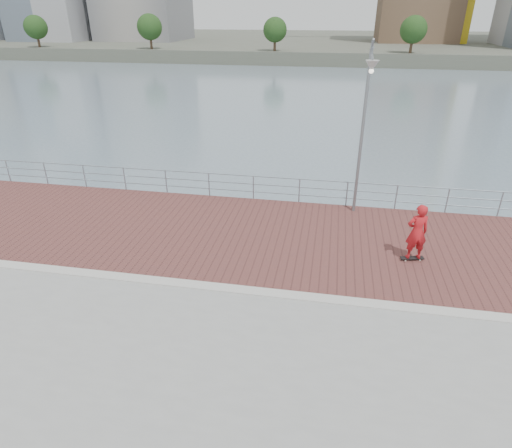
# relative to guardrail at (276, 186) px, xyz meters

# --- Properties ---
(water) EXTENTS (400.00, 400.00, 0.00)m
(water) POSITION_rel_guardrail_xyz_m (-0.00, -7.00, -2.69)
(water) COLOR slate
(water) RESTS_ON ground
(brick_lane) EXTENTS (40.00, 6.80, 0.02)m
(brick_lane) POSITION_rel_guardrail_xyz_m (-0.00, -3.40, -0.68)
(brick_lane) COLOR brown
(brick_lane) RESTS_ON seawall
(curb) EXTENTS (40.00, 0.40, 0.06)m
(curb) POSITION_rel_guardrail_xyz_m (-0.00, -7.00, -0.66)
(curb) COLOR #B7B5AD
(curb) RESTS_ON seawall
(far_shore) EXTENTS (320.00, 95.00, 2.50)m
(far_shore) POSITION_rel_guardrail_xyz_m (-0.00, 115.50, -1.44)
(far_shore) COLOR #4C5142
(far_shore) RESTS_ON ground
(guardrail) EXTENTS (39.06, 0.06, 1.13)m
(guardrail) POSITION_rel_guardrail_xyz_m (0.00, 0.00, 0.00)
(guardrail) COLOR #8C9EA8
(guardrail) RESTS_ON brick_lane
(street_lamp) EXTENTS (0.47, 1.37, 6.47)m
(street_lamp) POSITION_rel_guardrail_xyz_m (3.40, -0.97, 3.91)
(street_lamp) COLOR gray
(street_lamp) RESTS_ON brick_lane
(skateboard) EXTENTS (0.81, 0.37, 0.09)m
(skateboard) POSITION_rel_guardrail_xyz_m (5.28, -4.22, -0.60)
(skateboard) COLOR black
(skateboard) RESTS_ON brick_lane
(skateboarder) EXTENTS (0.81, 0.62, 1.97)m
(skateboarder) POSITION_rel_guardrail_xyz_m (5.28, -4.22, 0.40)
(skateboarder) COLOR red
(skateboarder) RESTS_ON skateboard
(shoreline_trees) EXTENTS (169.82, 5.07, 6.76)m
(shoreline_trees) POSITION_rel_guardrail_xyz_m (24.96, 70.00, 3.84)
(shoreline_trees) COLOR #473323
(shoreline_trees) RESTS_ON far_shore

